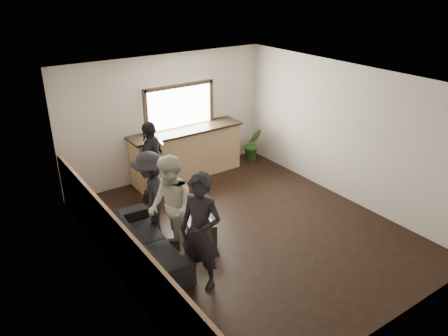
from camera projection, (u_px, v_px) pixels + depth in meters
ground at (246, 229)px, 8.15m from camera, size 5.00×6.00×0.01m
room_shell at (212, 167)px, 7.16m from camera, size 5.01×6.01×2.80m
bar_counter at (186, 150)px, 10.06m from camera, size 2.70×0.68×2.13m
sofa at (144, 242)px, 7.20m from camera, size 0.98×2.20×0.63m
coffee_table at (198, 226)px, 7.90m from camera, size 0.72×0.97×0.38m
cup_a at (187, 209)px, 7.97m from camera, size 0.15×0.15×0.10m
cup_b at (205, 217)px, 7.70m from camera, size 0.12×0.12×0.10m
potted_plant at (253, 144)px, 11.02m from camera, size 0.53×0.47×0.83m
person_a at (201, 232)px, 6.37m from camera, size 0.70×0.80×1.85m
person_b at (171, 208)px, 7.09m from camera, size 0.81×0.97×1.77m
person_c at (151, 195)px, 7.68m from camera, size 0.89×1.17×1.61m
person_d at (152, 162)px, 8.88m from camera, size 1.03×1.00×1.73m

